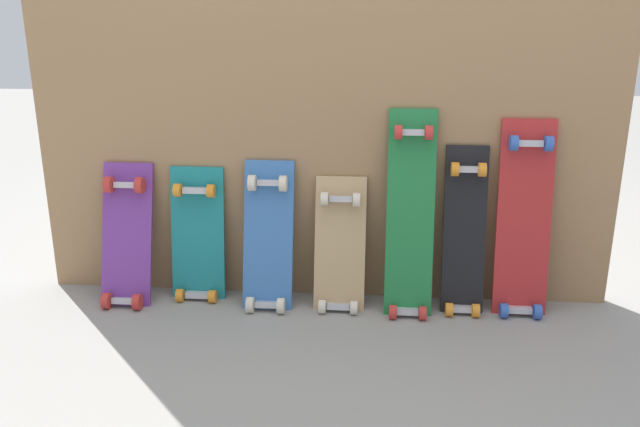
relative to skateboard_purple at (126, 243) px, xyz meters
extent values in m
plane|color=gray|center=(0.78, 0.06, -0.24)|extent=(12.00, 12.00, 0.00)
cube|color=#99724C|center=(0.78, 0.13, 0.52)|extent=(2.30, 0.04, 1.54)
cube|color=#6B338C|center=(0.00, 0.01, 0.00)|extent=(0.20, 0.20, 0.62)
cube|color=#B7B7BF|center=(0.00, -0.08, -0.22)|extent=(0.09, 0.04, 0.03)
cube|color=#B7B7BF|center=(0.00, 0.05, 0.23)|extent=(0.09, 0.04, 0.03)
cylinder|color=red|center=(-0.06, -0.10, -0.21)|extent=(0.03, 0.06, 0.06)
cylinder|color=red|center=(0.06, -0.10, -0.21)|extent=(0.03, 0.06, 0.06)
cylinder|color=red|center=(-0.06, 0.04, 0.23)|extent=(0.03, 0.06, 0.06)
cylinder|color=red|center=(0.06, 0.04, 0.23)|extent=(0.03, 0.06, 0.06)
cube|color=#197A7F|center=(0.28, 0.06, -0.01)|extent=(0.22, 0.10, 0.61)
cube|color=#B7B7BF|center=(0.28, 0.00, -0.22)|extent=(0.10, 0.04, 0.03)
cube|color=#B7B7BF|center=(0.28, 0.07, 0.21)|extent=(0.10, 0.04, 0.03)
cylinder|color=orange|center=(0.21, -0.01, -0.22)|extent=(0.03, 0.05, 0.05)
cylinder|color=orange|center=(0.35, -0.01, -0.22)|extent=(0.03, 0.05, 0.05)
cylinder|color=orange|center=(0.21, 0.05, 0.21)|extent=(0.03, 0.05, 0.05)
cylinder|color=orange|center=(0.35, 0.05, 0.21)|extent=(0.03, 0.05, 0.05)
cube|color=#386BAD|center=(0.57, 0.02, 0.01)|extent=(0.20, 0.19, 0.64)
cube|color=#B7B7BF|center=(0.57, -0.07, -0.22)|extent=(0.09, 0.04, 0.03)
cube|color=#B7B7BF|center=(0.57, 0.06, 0.25)|extent=(0.09, 0.04, 0.03)
cylinder|color=beige|center=(0.51, -0.09, -0.21)|extent=(0.03, 0.06, 0.06)
cylinder|color=beige|center=(0.64, -0.09, -0.21)|extent=(0.03, 0.06, 0.06)
cylinder|color=beige|center=(0.51, 0.04, 0.25)|extent=(0.03, 0.06, 0.06)
cylinder|color=beige|center=(0.64, 0.04, 0.25)|extent=(0.03, 0.06, 0.06)
cube|color=tan|center=(0.86, 0.02, -0.02)|extent=(0.20, 0.17, 0.59)
cube|color=#B7B7BF|center=(0.86, -0.05, -0.22)|extent=(0.09, 0.04, 0.03)
cube|color=#B7B7BF|center=(0.86, 0.06, 0.19)|extent=(0.09, 0.04, 0.03)
cylinder|color=beige|center=(0.80, -0.07, -0.22)|extent=(0.03, 0.05, 0.05)
cylinder|color=beige|center=(0.92, -0.07, -0.22)|extent=(0.03, 0.05, 0.05)
cylinder|color=beige|center=(0.80, 0.04, 0.19)|extent=(0.03, 0.05, 0.05)
cylinder|color=beige|center=(0.92, 0.04, 0.19)|extent=(0.03, 0.05, 0.05)
cube|color=#1E7238|center=(1.13, 0.02, 0.11)|extent=(0.18, 0.19, 0.86)
cube|color=#B7B7BF|center=(1.13, -0.08, -0.22)|extent=(0.08, 0.04, 0.03)
cube|color=#B7B7BF|center=(1.13, 0.06, 0.46)|extent=(0.08, 0.04, 0.03)
cylinder|color=red|center=(1.07, -0.10, -0.22)|extent=(0.03, 0.05, 0.05)
cylinder|color=red|center=(1.19, -0.10, -0.22)|extent=(0.03, 0.05, 0.05)
cylinder|color=red|center=(1.07, 0.04, 0.46)|extent=(0.03, 0.05, 0.05)
cylinder|color=red|center=(1.19, 0.04, 0.46)|extent=(0.03, 0.05, 0.05)
cube|color=black|center=(1.34, 0.04, 0.04)|extent=(0.16, 0.15, 0.72)
cube|color=#B7B7BF|center=(1.34, -0.04, -0.22)|extent=(0.07, 0.04, 0.03)
cube|color=#B7B7BF|center=(1.34, 0.06, 0.32)|extent=(0.07, 0.04, 0.03)
cylinder|color=orange|center=(1.29, -0.06, -0.22)|extent=(0.03, 0.05, 0.05)
cylinder|color=orange|center=(1.39, -0.06, -0.22)|extent=(0.03, 0.05, 0.05)
cylinder|color=orange|center=(1.29, 0.05, 0.32)|extent=(0.03, 0.05, 0.05)
cylinder|color=orange|center=(1.39, 0.05, 0.32)|extent=(0.03, 0.05, 0.05)
cube|color=#B22626|center=(1.56, 0.04, 0.10)|extent=(0.21, 0.14, 0.82)
cube|color=#B7B7BF|center=(1.56, -0.03, -0.22)|extent=(0.09, 0.04, 0.03)
cube|color=#B7B7BF|center=(1.56, 0.07, 0.42)|extent=(0.09, 0.04, 0.03)
cylinder|color=#3359B2|center=(1.50, -0.05, -0.21)|extent=(0.03, 0.06, 0.06)
cylinder|color=#3359B2|center=(1.63, -0.05, -0.21)|extent=(0.03, 0.06, 0.06)
cylinder|color=#3359B2|center=(1.50, 0.05, 0.42)|extent=(0.03, 0.06, 0.06)
cylinder|color=#3359B2|center=(1.63, 0.05, 0.42)|extent=(0.03, 0.06, 0.06)
camera|label=1|loc=(0.99, -2.47, 0.96)|focal=37.96mm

